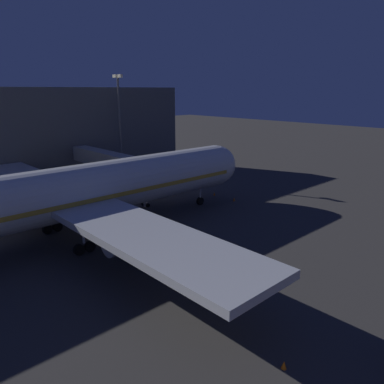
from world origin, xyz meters
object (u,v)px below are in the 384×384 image
Objects in this scene: jet_bridge at (118,162)px; traffic_cone_wingtip_svc_side at (284,365)px; apron_floodlight_mast at (120,119)px; traffic_cone_nose_port at (234,199)px; traffic_cone_nose_starboard at (214,194)px; airliner_at_gate at (57,196)px.

traffic_cone_wingtip_svc_side is at bearing 161.42° from jet_bridge.
jet_bridge is 16.83m from apron_floodlight_mast.
traffic_cone_wingtip_svc_side is (-26.81, 26.14, 0.00)m from traffic_cone_nose_port.
apron_floodlight_mast is 36.60× the size of traffic_cone_nose_port.
apron_floodlight_mast is at bearing -34.55° from jet_bridge.
traffic_cone_nose_starboard and traffic_cone_wingtip_svc_side have the same top height.
traffic_cone_nose_port is at bearing 180.00° from traffic_cone_nose_starboard.
traffic_cone_nose_port is 1.00× the size of traffic_cone_nose_starboard.
apron_floodlight_mast is 36.60× the size of traffic_cone_wingtip_svc_side.
traffic_cone_wingtip_svc_side is at bearing -176.52° from airliner_at_gate.
airliner_at_gate is 2.54× the size of jet_bridge.
traffic_cone_nose_starboard is 1.00× the size of traffic_cone_wingtip_svc_side.
traffic_cone_wingtip_svc_side is (-41.47, 13.94, -5.54)m from jet_bridge.
airliner_at_gate is at bearing 135.94° from apron_floodlight_mast.
jet_bridge is at bearing 49.93° from traffic_cone_nose_starboard.
airliner_at_gate is 29.57m from traffic_cone_wingtip_svc_side.
traffic_cone_wingtip_svc_side is at bearing 157.20° from apron_floodlight_mast.
airliner_at_gate is 107.76× the size of traffic_cone_nose_port.
traffic_cone_nose_starboard is 40.71m from traffic_cone_wingtip_svc_side.
airliner_at_gate is at bearing 85.49° from traffic_cone_nose_port.
jet_bridge reaches higher than traffic_cone_nose_port.
apron_floodlight_mast is 30.08m from traffic_cone_nose_port.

